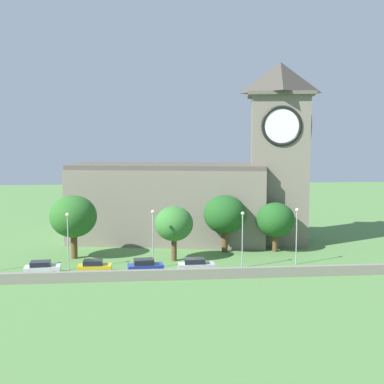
{
  "coord_description": "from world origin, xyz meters",
  "views": [
    {
      "loc": [
        -5.01,
        -62.05,
        16.64
      ],
      "look_at": [
        1.59,
        7.24,
        8.98
      ],
      "focal_mm": 48.51,
      "sensor_mm": 36.0,
      "label": 1
    }
  ],
  "objects_px": {
    "streetlamp_east_mid": "(242,231)",
    "tree_riverside_east": "(225,215)",
    "streetlamp_west_mid": "(68,232)",
    "tree_by_tower": "(73,217)",
    "car_white": "(42,268)",
    "car_silver": "(196,265)",
    "car_yellow": "(94,267)",
    "streetlamp_east_end": "(297,227)",
    "church": "(202,187)",
    "tree_churchyard": "(276,220)",
    "tree_riverside_west": "(174,224)",
    "car_blue": "(145,266)",
    "streetlamp_central": "(153,230)"
  },
  "relations": [
    {
      "from": "streetlamp_east_mid",
      "to": "tree_riverside_east",
      "type": "xyz_separation_m",
      "value": [
        -0.77,
        9.16,
        0.61
      ]
    },
    {
      "from": "streetlamp_west_mid",
      "to": "tree_by_tower",
      "type": "relative_size",
      "value": 0.83
    },
    {
      "from": "car_white",
      "to": "car_silver",
      "type": "xyz_separation_m",
      "value": [
        18.49,
        -0.65,
        0.04
      ]
    },
    {
      "from": "car_yellow",
      "to": "streetlamp_east_end",
      "type": "distance_m",
      "value": 25.93
    },
    {
      "from": "streetlamp_west_mid",
      "to": "church",
      "type": "bearing_deg",
      "value": 41.27
    },
    {
      "from": "car_silver",
      "to": "tree_churchyard",
      "type": "height_order",
      "value": "tree_churchyard"
    },
    {
      "from": "tree_riverside_east",
      "to": "tree_riverside_west",
      "type": "bearing_deg",
      "value": -148.5
    },
    {
      "from": "tree_riverside_west",
      "to": "tree_riverside_east",
      "type": "bearing_deg",
      "value": 31.5
    },
    {
      "from": "car_white",
      "to": "tree_riverside_east",
      "type": "bearing_deg",
      "value": 22.94
    },
    {
      "from": "tree_riverside_east",
      "to": "tree_riverside_west",
      "type": "relative_size",
      "value": 1.12
    },
    {
      "from": "tree_riverside_west",
      "to": "tree_by_tower",
      "type": "relative_size",
      "value": 0.85
    },
    {
      "from": "streetlamp_west_mid",
      "to": "tree_churchyard",
      "type": "height_order",
      "value": "streetlamp_west_mid"
    },
    {
      "from": "tree_riverside_east",
      "to": "car_blue",
      "type": "bearing_deg",
      "value": -136.56
    },
    {
      "from": "tree_riverside_east",
      "to": "tree_by_tower",
      "type": "distance_m",
      "value": 21.05
    },
    {
      "from": "car_blue",
      "to": "streetlamp_east_mid",
      "type": "xyz_separation_m",
      "value": [
        12.19,
        1.66,
        3.85
      ]
    },
    {
      "from": "streetlamp_east_end",
      "to": "tree_riverside_west",
      "type": "bearing_deg",
      "value": 167.19
    },
    {
      "from": "car_yellow",
      "to": "streetlamp_east_mid",
      "type": "relative_size",
      "value": 0.57
    },
    {
      "from": "church",
      "to": "streetlamp_east_end",
      "type": "height_order",
      "value": "church"
    },
    {
      "from": "car_silver",
      "to": "streetlamp_east_end",
      "type": "distance_m",
      "value": 14.08
    },
    {
      "from": "tree_churchyard",
      "to": "streetlamp_east_end",
      "type": "bearing_deg",
      "value": -84.14
    },
    {
      "from": "streetlamp_west_mid",
      "to": "tree_churchyard",
      "type": "distance_m",
      "value": 29.09
    },
    {
      "from": "car_yellow",
      "to": "tree_riverside_west",
      "type": "xyz_separation_m",
      "value": [
        9.97,
        5.57,
        4.09
      ]
    },
    {
      "from": "tree_riverside_east",
      "to": "tree_churchyard",
      "type": "bearing_deg",
      "value": -4.09
    },
    {
      "from": "church",
      "to": "tree_riverside_west",
      "type": "bearing_deg",
      "value": -112.2
    },
    {
      "from": "car_yellow",
      "to": "streetlamp_east_end",
      "type": "height_order",
      "value": "streetlamp_east_end"
    },
    {
      "from": "church",
      "to": "tree_riverside_east",
      "type": "bearing_deg",
      "value": -73.97
    },
    {
      "from": "streetlamp_central",
      "to": "streetlamp_east_mid",
      "type": "height_order",
      "value": "streetlamp_central"
    },
    {
      "from": "car_white",
      "to": "tree_riverside_west",
      "type": "bearing_deg",
      "value": 18.52
    },
    {
      "from": "car_white",
      "to": "tree_riverside_east",
      "type": "xyz_separation_m",
      "value": [
        23.73,
        10.04,
        4.55
      ]
    },
    {
      "from": "car_yellow",
      "to": "streetlamp_west_mid",
      "type": "bearing_deg",
      "value": 147.92
    },
    {
      "from": "car_white",
      "to": "car_yellow",
      "type": "distance_m",
      "value": 6.21
    },
    {
      "from": "church",
      "to": "car_silver",
      "type": "bearing_deg",
      "value": -98.76
    },
    {
      "from": "streetlamp_central",
      "to": "tree_by_tower",
      "type": "distance_m",
      "value": 12.29
    },
    {
      "from": "car_yellow",
      "to": "tree_by_tower",
      "type": "distance_m",
      "value": 10.07
    },
    {
      "from": "streetlamp_east_end",
      "to": "tree_by_tower",
      "type": "distance_m",
      "value": 29.6
    },
    {
      "from": "car_white",
      "to": "streetlamp_central",
      "type": "height_order",
      "value": "streetlamp_central"
    },
    {
      "from": "tree_by_tower",
      "to": "streetlamp_central",
      "type": "bearing_deg",
      "value": -30.56
    },
    {
      "from": "church",
      "to": "streetlamp_central",
      "type": "relative_size",
      "value": 5.21
    },
    {
      "from": "car_silver",
      "to": "tree_riverside_west",
      "type": "distance_m",
      "value": 7.67
    },
    {
      "from": "car_silver",
      "to": "streetlamp_central",
      "type": "xyz_separation_m",
      "value": [
        -5.14,
        2.38,
        4.03
      ]
    },
    {
      "from": "church",
      "to": "car_silver",
      "type": "height_order",
      "value": "church"
    },
    {
      "from": "tree_riverside_west",
      "to": "streetlamp_east_mid",
      "type": "bearing_deg",
      "value": -28.61
    },
    {
      "from": "tree_by_tower",
      "to": "car_white",
      "type": "bearing_deg",
      "value": -109.28
    },
    {
      "from": "tree_riverside_east",
      "to": "church",
      "type": "bearing_deg",
      "value": 106.03
    },
    {
      "from": "car_silver",
      "to": "tree_riverside_east",
      "type": "distance_m",
      "value": 12.73
    },
    {
      "from": "car_silver",
      "to": "tree_churchyard",
      "type": "bearing_deg",
      "value": 39.23
    },
    {
      "from": "tree_churchyard",
      "to": "streetlamp_west_mid",
      "type": "bearing_deg",
      "value": -164.87
    },
    {
      "from": "car_silver",
      "to": "streetlamp_east_mid",
      "type": "relative_size",
      "value": 0.62
    },
    {
      "from": "streetlamp_central",
      "to": "streetlamp_east_mid",
      "type": "xyz_separation_m",
      "value": [
        11.15,
        -0.85,
        -0.13
      ]
    },
    {
      "from": "car_blue",
      "to": "streetlamp_west_mid",
      "type": "relative_size",
      "value": 0.62
    }
  ]
}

